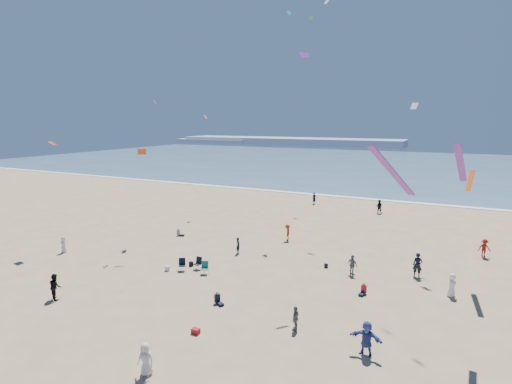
% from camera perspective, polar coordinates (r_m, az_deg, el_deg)
% --- Properties ---
extents(ground, '(220.00, 220.00, 0.00)m').
position_cam_1_polar(ground, '(24.15, -13.56, -19.46)').
color(ground, tan).
rests_on(ground, ground).
extents(ocean, '(220.00, 100.00, 0.06)m').
position_cam_1_polar(ocean, '(112.36, 19.13, 3.63)').
color(ocean, '#476B84').
rests_on(ocean, ground).
extents(surf_line, '(220.00, 1.20, 0.08)m').
position_cam_1_polar(surf_line, '(63.53, 13.28, -0.76)').
color(surf_line, white).
rests_on(surf_line, ground).
extents(headland_far, '(110.00, 20.00, 3.20)m').
position_cam_1_polar(headland_far, '(200.26, 4.67, 7.26)').
color(headland_far, '#7A8EA8').
rests_on(headland_far, ground).
extents(headland_near, '(40.00, 14.00, 2.00)m').
position_cam_1_polar(headland_near, '(213.98, -5.92, 7.27)').
color(headland_near, '#7A8EA8').
rests_on(headland_near, ground).
extents(standing_flyers, '(35.10, 48.39, 1.88)m').
position_cam_1_polar(standing_flyers, '(31.49, 8.24, -10.34)').
color(standing_flyers, silver).
rests_on(standing_flyers, ground).
extents(seated_group, '(20.95, 23.73, 0.84)m').
position_cam_1_polar(seated_group, '(26.10, -5.76, -15.79)').
color(seated_group, white).
rests_on(seated_group, ground).
extents(chair_cluster, '(2.82, 1.53, 1.00)m').
position_cam_1_polar(chair_cluster, '(32.48, -8.76, -10.34)').
color(chair_cluster, black).
rests_on(chair_cluster, ground).
extents(white_tote, '(0.35, 0.20, 0.40)m').
position_cam_1_polar(white_tote, '(33.15, -12.56, -10.59)').
color(white_tote, white).
rests_on(white_tote, ground).
extents(black_backpack, '(0.30, 0.22, 0.38)m').
position_cam_1_polar(black_backpack, '(33.75, -9.25, -10.12)').
color(black_backpack, black).
rests_on(black_backpack, ground).
extents(cooler, '(0.45, 0.30, 0.30)m').
position_cam_1_polar(cooler, '(24.01, -8.62, -19.05)').
color(cooler, '#A6171E').
rests_on(cooler, ground).
extents(navy_bag, '(0.28, 0.18, 0.34)m').
position_cam_1_polar(navy_bag, '(33.52, 9.98, -10.32)').
color(navy_bag, black).
rests_on(navy_bag, ground).
extents(kites_aloft, '(37.23, 42.67, 28.75)m').
position_cam_1_polar(kites_aloft, '(29.80, 14.23, 15.19)').
color(kites_aloft, orange).
rests_on(kites_aloft, ground).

